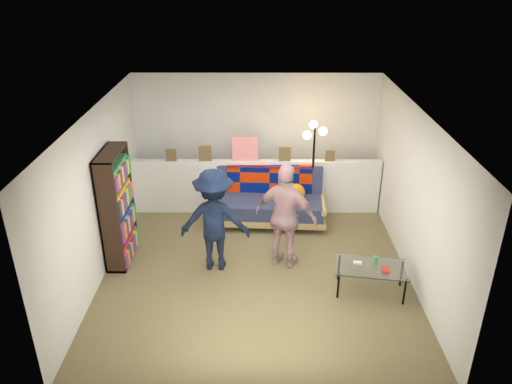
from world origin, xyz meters
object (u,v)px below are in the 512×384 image
futon_sofa (270,200)px  person_right (286,217)px  floor_lamp (314,151)px  person_left (214,220)px  coffee_table (372,268)px  bookshelf (117,211)px

futon_sofa → person_right: 1.47m
floor_lamp → person_left: floor_lamp is taller
coffee_table → person_left: 2.34m
bookshelf → floor_lamp: bookshelf is taller
floor_lamp → bookshelf: bearing=-154.6°
bookshelf → person_right: bookshelf is taller
futon_sofa → bookshelf: bookshelf is taller
futon_sofa → floor_lamp: floor_lamp is taller
bookshelf → person_left: 1.49m
bookshelf → futon_sofa: bearing=27.9°
coffee_table → person_left: (-2.22, 0.63, 0.41)m
coffee_table → floor_lamp: (-0.62, 2.32, 0.85)m
coffee_table → person_right: size_ratio=0.65×
person_left → person_right: 1.05m
person_right → person_left: bearing=27.5°
coffee_table → person_left: person_left is taller
person_right → floor_lamp: bearing=-84.7°
futon_sofa → bookshelf: bearing=-152.1°
coffee_table → person_right: (-1.17, 0.70, 0.43)m
coffee_table → futon_sofa: bearing=123.1°
bookshelf → person_right: bearing=-3.8°
futon_sofa → bookshelf: (-2.32, -1.23, 0.43)m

